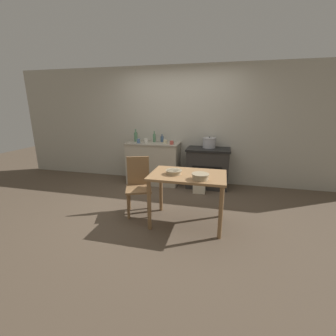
{
  "coord_description": "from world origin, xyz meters",
  "views": [
    {
      "loc": [
        0.95,
        -3.44,
        1.72
      ],
      "look_at": [
        0.0,
        0.43,
        0.6
      ],
      "focal_mm": 24.0,
      "sensor_mm": 36.0,
      "label": 1
    }
  ],
  "objects_px": {
    "mixing_bowl_large": "(174,172)",
    "work_table": "(188,182)",
    "bottle_left": "(154,138)",
    "stock_pot": "(209,143)",
    "chair": "(139,184)",
    "mixing_bowl_small": "(200,176)",
    "cup_center_left": "(172,143)",
    "flour_sack": "(199,185)",
    "bottle_far_left": "(136,137)",
    "bottle_mid_left": "(162,139)",
    "cup_center": "(146,141)",
    "cup_mid_right": "(138,141)",
    "stove": "(208,168)",
    "cup_center_right": "(165,142)"
  },
  "relations": [
    {
      "from": "cup_center",
      "to": "cup_mid_right",
      "type": "relative_size",
      "value": 1.02
    },
    {
      "from": "bottle_far_left",
      "to": "cup_center_right",
      "type": "xyz_separation_m",
      "value": [
        0.72,
        -0.13,
        -0.07
      ]
    },
    {
      "from": "mixing_bowl_small",
      "to": "bottle_far_left",
      "type": "relative_size",
      "value": 0.84
    },
    {
      "from": "mixing_bowl_large",
      "to": "cup_center_right",
      "type": "bearing_deg",
      "value": 108.47
    },
    {
      "from": "flour_sack",
      "to": "bottle_far_left",
      "type": "bearing_deg",
      "value": 162.89
    },
    {
      "from": "bottle_left",
      "to": "mixing_bowl_small",
      "type": "bearing_deg",
      "value": -57.71
    },
    {
      "from": "mixing_bowl_small",
      "to": "cup_mid_right",
      "type": "relative_size",
      "value": 2.48
    },
    {
      "from": "flour_sack",
      "to": "cup_center_left",
      "type": "distance_m",
      "value": 1.05
    },
    {
      "from": "stock_pot",
      "to": "bottle_far_left",
      "type": "distance_m",
      "value": 1.65
    },
    {
      "from": "bottle_far_left",
      "to": "cup_center_right",
      "type": "relative_size",
      "value": 3.42
    },
    {
      "from": "stove",
      "to": "bottle_far_left",
      "type": "height_order",
      "value": "bottle_far_left"
    },
    {
      "from": "chair",
      "to": "cup_center_left",
      "type": "distance_m",
      "value": 1.43
    },
    {
      "from": "mixing_bowl_small",
      "to": "cup_center",
      "type": "distance_m",
      "value": 2.27
    },
    {
      "from": "stove",
      "to": "flour_sack",
      "type": "distance_m",
      "value": 0.51
    },
    {
      "from": "stove",
      "to": "chair",
      "type": "distance_m",
      "value": 1.8
    },
    {
      "from": "work_table",
      "to": "cup_center",
      "type": "bearing_deg",
      "value": 126.44
    },
    {
      "from": "chair",
      "to": "mixing_bowl_small",
      "type": "relative_size",
      "value": 3.95
    },
    {
      "from": "stock_pot",
      "to": "bottle_mid_left",
      "type": "distance_m",
      "value": 1.05
    },
    {
      "from": "mixing_bowl_large",
      "to": "bottle_mid_left",
      "type": "distance_m",
      "value": 1.99
    },
    {
      "from": "mixing_bowl_large",
      "to": "work_table",
      "type": "bearing_deg",
      "value": 14.06
    },
    {
      "from": "mixing_bowl_large",
      "to": "cup_center_right",
      "type": "xyz_separation_m",
      "value": [
        -0.55,
        1.65,
        0.16
      ]
    },
    {
      "from": "bottle_far_left",
      "to": "bottle_mid_left",
      "type": "xyz_separation_m",
      "value": [
        0.6,
        0.08,
        -0.04
      ]
    },
    {
      "from": "mixing_bowl_large",
      "to": "cup_mid_right",
      "type": "height_order",
      "value": "cup_mid_right"
    },
    {
      "from": "work_table",
      "to": "cup_mid_right",
      "type": "relative_size",
      "value": 11.46
    },
    {
      "from": "work_table",
      "to": "stock_pot",
      "type": "distance_m",
      "value": 1.79
    },
    {
      "from": "stock_pot",
      "to": "bottle_left",
      "type": "relative_size",
      "value": 1.16
    },
    {
      "from": "flour_sack",
      "to": "cup_mid_right",
      "type": "relative_size",
      "value": 3.46
    },
    {
      "from": "chair",
      "to": "bottle_left",
      "type": "distance_m",
      "value": 1.66
    },
    {
      "from": "chair",
      "to": "bottle_far_left",
      "type": "distance_m",
      "value": 1.76
    },
    {
      "from": "flour_sack",
      "to": "work_table",
      "type": "bearing_deg",
      "value": -92.32
    },
    {
      "from": "bottle_far_left",
      "to": "cup_center_left",
      "type": "height_order",
      "value": "bottle_far_left"
    },
    {
      "from": "stove",
      "to": "flour_sack",
      "type": "xyz_separation_m",
      "value": [
        -0.12,
        -0.42,
        -0.26
      ]
    },
    {
      "from": "stock_pot",
      "to": "cup_center_right",
      "type": "height_order",
      "value": "stock_pot"
    },
    {
      "from": "bottle_mid_left",
      "to": "cup_center_right",
      "type": "height_order",
      "value": "bottle_mid_left"
    },
    {
      "from": "stove",
      "to": "chair",
      "type": "xyz_separation_m",
      "value": [
        -1.01,
        -1.49,
        0.06
      ]
    },
    {
      "from": "stock_pot",
      "to": "cup_center_left",
      "type": "height_order",
      "value": "stock_pot"
    },
    {
      "from": "bottle_left",
      "to": "cup_center_right",
      "type": "height_order",
      "value": "bottle_left"
    },
    {
      "from": "mixing_bowl_small",
      "to": "cup_mid_right",
      "type": "bearing_deg",
      "value": 131.61
    },
    {
      "from": "stove",
      "to": "mixing_bowl_large",
      "type": "height_order",
      "value": "stove"
    },
    {
      "from": "mixing_bowl_small",
      "to": "cup_center_right",
      "type": "xyz_separation_m",
      "value": [
        -0.94,
        1.8,
        0.15
      ]
    },
    {
      "from": "chair",
      "to": "flour_sack",
      "type": "height_order",
      "value": "chair"
    },
    {
      "from": "bottle_left",
      "to": "work_table",
      "type": "bearing_deg",
      "value": -59.33
    },
    {
      "from": "work_table",
      "to": "chair",
      "type": "relative_size",
      "value": 1.17
    },
    {
      "from": "flour_sack",
      "to": "cup_center",
      "type": "relative_size",
      "value": 3.39
    },
    {
      "from": "mixing_bowl_large",
      "to": "cup_mid_right",
      "type": "relative_size",
      "value": 2.47
    },
    {
      "from": "bottle_left",
      "to": "cup_mid_right",
      "type": "bearing_deg",
      "value": -140.4
    },
    {
      "from": "stock_pot",
      "to": "bottle_far_left",
      "type": "height_order",
      "value": "bottle_far_left"
    },
    {
      "from": "stock_pot",
      "to": "flour_sack",
      "type": "bearing_deg",
      "value": -104.47
    },
    {
      "from": "mixing_bowl_small",
      "to": "chair",
      "type": "bearing_deg",
      "value": 159.29
    },
    {
      "from": "chair",
      "to": "cup_center_right",
      "type": "xyz_separation_m",
      "value": [
        0.09,
        1.41,
        0.48
      ]
    }
  ]
}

